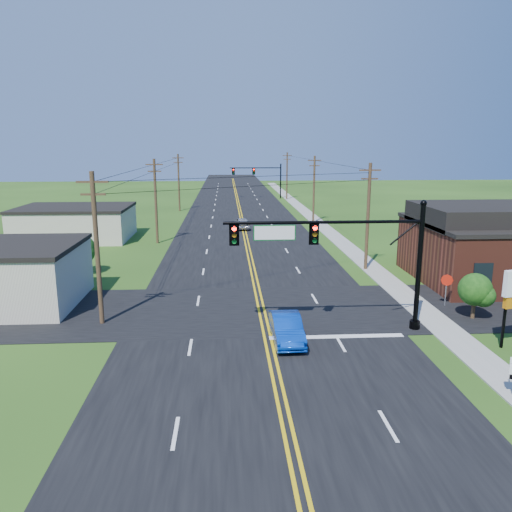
{
  "coord_description": "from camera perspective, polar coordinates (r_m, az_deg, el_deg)",
  "views": [
    {
      "loc": [
        -2.02,
        -18.68,
        10.44
      ],
      "look_at": [
        -0.29,
        10.0,
        4.01
      ],
      "focal_mm": 35.0,
      "sensor_mm": 36.0,
      "label": 1
    }
  ],
  "objects": [
    {
      "name": "signal_mast_main",
      "position": [
        28.01,
        9.75,
        0.7
      ],
      "size": [
        11.3,
        0.6,
        7.48
      ],
      "color": "black",
      "rests_on": "ground"
    },
    {
      "name": "shrub_corner",
      "position": [
        33.07,
        23.76,
        -3.55
      ],
      "size": [
        2.0,
        2.0,
        2.86
      ],
      "color": "#3C2D1B",
      "rests_on": "ground"
    },
    {
      "name": "sidewalk",
      "position": [
        60.9,
        8.48,
        2.64
      ],
      "size": [
        2.0,
        160.0,
        0.08
      ],
      "primitive_type": "cube",
      "color": "gray",
      "rests_on": "ground"
    },
    {
      "name": "tree_right_back",
      "position": [
        48.81,
        18.29,
        2.73
      ],
      "size": [
        3.0,
        3.0,
        4.1
      ],
      "color": "#3C2D1B",
      "rests_on": "ground"
    },
    {
      "name": "distant_car",
      "position": [
        63.13,
        -1.6,
        3.75
      ],
      "size": [
        2.07,
        4.35,
        1.44
      ],
      "primitive_type": "imported",
      "rotation": [
        0.0,
        0.0,
        3.23
      ],
      "color": "#ADADB2",
      "rests_on": "ground"
    },
    {
      "name": "cream_bldg_far",
      "position": [
        59.79,
        -19.95,
        3.6
      ],
      "size": [
        12.2,
        9.2,
        3.7
      ],
      "color": "beige",
      "rests_on": "ground"
    },
    {
      "name": "brick_building",
      "position": [
        43.54,
        27.01,
        0.52
      ],
      "size": [
        14.2,
        11.2,
        4.7
      ],
      "color": "maroon",
      "rests_on": "ground"
    },
    {
      "name": "utility_pole_left_b",
      "position": [
        54.5,
        -11.39,
        6.34
      ],
      "size": [
        1.8,
        0.28,
        9.0
      ],
      "color": "#3C2D1B",
      "rests_on": "ground"
    },
    {
      "name": "utility_pole_right_a",
      "position": [
        42.75,
        12.68,
        4.62
      ],
      "size": [
        1.8,
        0.28,
        9.0
      ],
      "color": "#3C2D1B",
      "rests_on": "ground"
    },
    {
      "name": "road_main",
      "position": [
        69.5,
        -1.75,
        3.98
      ],
      "size": [
        16.0,
        220.0,
        0.04
      ],
      "primitive_type": "cube",
      "color": "black",
      "rests_on": "ground"
    },
    {
      "name": "utility_pole_left_c",
      "position": [
        81.23,
        -8.82,
        8.43
      ],
      "size": [
        1.8,
        0.28,
        9.0
      ],
      "color": "#3C2D1B",
      "rests_on": "ground"
    },
    {
      "name": "blue_car",
      "position": [
        27.25,
        3.51,
        -8.31
      ],
      "size": [
        1.62,
        4.41,
        1.44
      ],
      "primitive_type": "imported",
      "rotation": [
        0.0,
        0.0,
        0.02
      ],
      "color": "#0838AD",
      "rests_on": "ground"
    },
    {
      "name": "signal_mast_far",
      "position": [
        99.07,
        0.3,
        9.2
      ],
      "size": [
        10.98,
        0.6,
        7.48
      ],
      "color": "black",
      "rests_on": "ground"
    },
    {
      "name": "ground",
      "position": [
        21.5,
        2.48,
        -16.46
      ],
      "size": [
        260.0,
        260.0,
        0.0
      ],
      "primitive_type": "plane",
      "color": "#213F12",
      "rests_on": "ground"
    },
    {
      "name": "utility_pole_right_c",
      "position": [
        97.57,
        3.56,
        9.23
      ],
      "size": [
        1.8,
        0.28,
        9.0
      ],
      "color": "#3C2D1B",
      "rests_on": "ground"
    },
    {
      "name": "tree_left",
      "position": [
        43.21,
        -19.48,
        0.83
      ],
      "size": [
        2.4,
        2.4,
        3.37
      ],
      "color": "#3C2D1B",
      "rests_on": "ground"
    },
    {
      "name": "utility_pole_left_a",
      "position": [
        30.19,
        -17.73,
        1.08
      ],
      "size": [
        1.8,
        0.28,
        9.0
      ],
      "color": "#3C2D1B",
      "rests_on": "ground"
    },
    {
      "name": "utility_pole_right_b",
      "position": [
        67.96,
        6.64,
        7.7
      ],
      "size": [
        1.8,
        0.28,
        9.0
      ],
      "color": "#3C2D1B",
      "rests_on": "ground"
    },
    {
      "name": "stop_sign",
      "position": [
        35.01,
        20.96,
        -2.94
      ],
      "size": [
        0.74,
        0.3,
        2.17
      ],
      "rotation": [
        0.0,
        0.0,
        -0.36
      ],
      "color": "slate",
      "rests_on": "ground"
    },
    {
      "name": "road_cross",
      "position": [
        32.47,
        0.3,
        -6.11
      ],
      "size": [
        70.0,
        10.0,
        0.04
      ],
      "primitive_type": "cube",
      "color": "black",
      "rests_on": "ground"
    }
  ]
}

